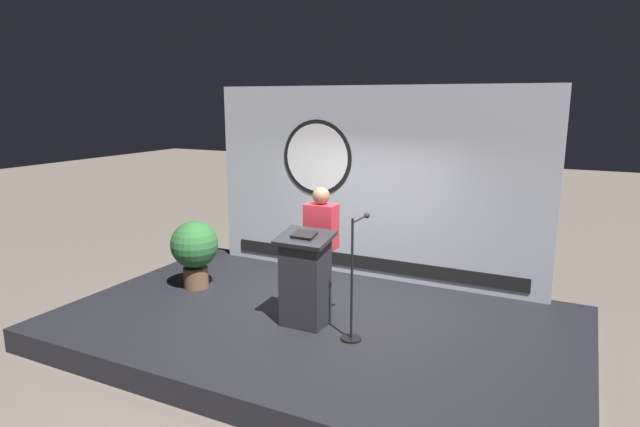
{
  "coord_description": "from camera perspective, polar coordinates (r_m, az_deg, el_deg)",
  "views": [
    {
      "loc": [
        2.91,
        -5.67,
        3.01
      ],
      "look_at": [
        -0.02,
        0.17,
        1.61
      ],
      "focal_mm": 30.2,
      "sensor_mm": 36.0,
      "label": 1
    }
  ],
  "objects": [
    {
      "name": "ground_plane",
      "position": [
        7.05,
        -0.48,
        -13.2
      ],
      "size": [
        40.0,
        40.0,
        0.0
      ],
      "primitive_type": "plane",
      "color": "#6B6056"
    },
    {
      "name": "stage_platform",
      "position": [
        6.99,
        -0.49,
        -12.08
      ],
      "size": [
        6.4,
        4.0,
        0.3
      ],
      "primitive_type": "cube",
      "color": "black",
      "rests_on": "ground"
    },
    {
      "name": "banner_display",
      "position": [
        8.17,
        5.27,
        3.13
      ],
      "size": [
        5.26,
        0.12,
        2.9
      ],
      "color": "#B2B7C1",
      "rests_on": "stage_platform"
    },
    {
      "name": "speaker_person",
      "position": [
        6.88,
        0.12,
        -3.76
      ],
      "size": [
        0.4,
        0.26,
        1.63
      ],
      "color": "black",
      "rests_on": "stage_platform"
    },
    {
      "name": "potted_plant",
      "position": [
        7.99,
        -13.15,
        -3.58
      ],
      "size": [
        0.68,
        0.68,
        0.99
      ],
      "color": "brown",
      "rests_on": "stage_platform"
    },
    {
      "name": "microphone_stand",
      "position": [
        6.21,
        3.59,
        -8.75
      ],
      "size": [
        0.24,
        0.57,
        1.43
      ],
      "color": "black",
      "rests_on": "stage_platform"
    },
    {
      "name": "podium",
      "position": [
        6.54,
        -1.59,
        -7.0
      ],
      "size": [
        0.64,
        0.5,
        1.17
      ],
      "color": "#26262B",
      "rests_on": "stage_platform"
    }
  ]
}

